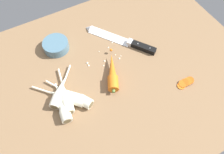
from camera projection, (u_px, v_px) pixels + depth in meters
ground_plane at (110, 78)px, 93.97cm from camera, size 120.00×90.00×4.00cm
chefs_knife at (118, 39)px, 101.74cm from camera, size 22.85×30.25×4.18cm
whole_carrot at (112, 73)px, 90.38cm from camera, size 10.98×19.27×4.20cm
parsnip_front at (66, 97)px, 84.85cm from camera, size 6.08×20.70×4.00cm
parsnip_mid_left at (63, 108)px, 82.52cm from camera, size 5.04×17.29×4.00cm
parsnip_mid_right at (60, 92)px, 85.92cm from camera, size 14.41×16.54×4.00cm
parsnip_back at (66, 97)px, 84.87cm from camera, size 16.55×17.86×4.00cm
parsnip_outer at (76, 96)px, 84.99cm from camera, size 12.99×19.44×4.00cm
carrot_slice_stack at (185, 83)px, 89.42cm from camera, size 7.07×3.54×2.42cm
prep_bowl at (56, 45)px, 97.81cm from camera, size 11.00×11.00×4.00cm
mince_crumbs at (104, 58)px, 96.55cm from camera, size 16.84×11.11×0.87cm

